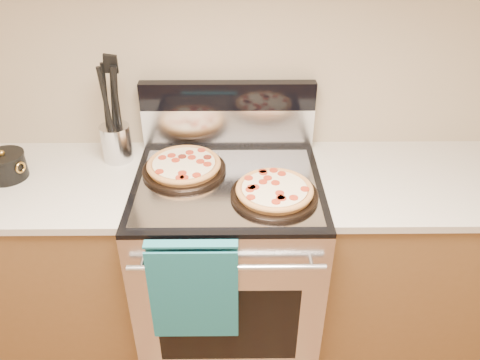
{
  "coord_description": "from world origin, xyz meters",
  "views": [
    {
      "loc": [
        0.04,
        0.07,
        1.95
      ],
      "look_at": [
        0.05,
        1.55,
        0.99
      ],
      "focal_mm": 35.0,
      "sensor_mm": 36.0,
      "label": 1
    }
  ],
  "objects_px": {
    "utensil_crock": "(117,143)",
    "saucepan": "(6,167)",
    "pepperoni_pizza_back": "(184,166)",
    "range_body": "(229,267)",
    "pepperoni_pizza_front": "(274,192)"
  },
  "relations": [
    {
      "from": "pepperoni_pizza_front",
      "to": "saucepan",
      "type": "bearing_deg",
      "value": 170.98
    },
    {
      "from": "range_body",
      "to": "pepperoni_pizza_back",
      "type": "height_order",
      "value": "pepperoni_pizza_back"
    },
    {
      "from": "range_body",
      "to": "pepperoni_pizza_back",
      "type": "xyz_separation_m",
      "value": [
        -0.18,
        0.07,
        0.5
      ]
    },
    {
      "from": "pepperoni_pizza_front",
      "to": "range_body",
      "type": "bearing_deg",
      "value": 146.6
    },
    {
      "from": "utensil_crock",
      "to": "saucepan",
      "type": "xyz_separation_m",
      "value": [
        -0.42,
        -0.15,
        -0.03
      ]
    },
    {
      "from": "pepperoni_pizza_back",
      "to": "saucepan",
      "type": "distance_m",
      "value": 0.72
    },
    {
      "from": "pepperoni_pizza_back",
      "to": "utensil_crock",
      "type": "xyz_separation_m",
      "value": [
        -0.3,
        0.13,
        0.04
      ]
    },
    {
      "from": "range_body",
      "to": "saucepan",
      "type": "height_order",
      "value": "saucepan"
    },
    {
      "from": "pepperoni_pizza_back",
      "to": "saucepan",
      "type": "xyz_separation_m",
      "value": [
        -0.72,
        -0.02,
        0.01
      ]
    },
    {
      "from": "range_body",
      "to": "pepperoni_pizza_front",
      "type": "bearing_deg",
      "value": -33.4
    },
    {
      "from": "range_body",
      "to": "pepperoni_pizza_back",
      "type": "distance_m",
      "value": 0.53
    },
    {
      "from": "pepperoni_pizza_back",
      "to": "pepperoni_pizza_front",
      "type": "height_order",
      "value": "pepperoni_pizza_back"
    },
    {
      "from": "range_body",
      "to": "saucepan",
      "type": "distance_m",
      "value": 1.04
    },
    {
      "from": "utensil_crock",
      "to": "saucepan",
      "type": "height_order",
      "value": "utensil_crock"
    },
    {
      "from": "range_body",
      "to": "utensil_crock",
      "type": "height_order",
      "value": "utensil_crock"
    }
  ]
}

